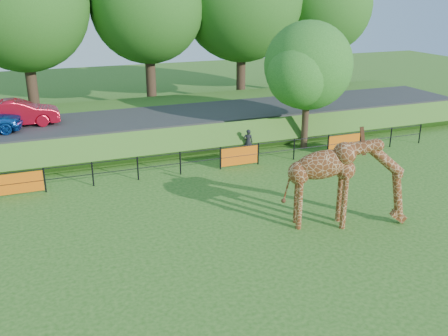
# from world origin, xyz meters

# --- Properties ---
(ground) EXTENTS (90.00, 90.00, 0.00)m
(ground) POSITION_xyz_m (0.00, 0.00, 0.00)
(ground) COLOR #245715
(ground) RESTS_ON ground
(giraffe) EXTENTS (4.64, 2.27, 3.30)m
(giraffe) POSITION_xyz_m (4.12, 0.73, 1.65)
(giraffe) COLOR #5D2C13
(giraffe) RESTS_ON ground
(perimeter_fence) EXTENTS (28.07, 0.10, 1.10)m
(perimeter_fence) POSITION_xyz_m (0.00, 8.00, 0.55)
(perimeter_fence) COLOR black
(perimeter_fence) RESTS_ON ground
(embankment) EXTENTS (40.00, 9.00, 1.30)m
(embankment) POSITION_xyz_m (0.00, 15.50, 0.65)
(embankment) COLOR #245715
(embankment) RESTS_ON ground
(road) EXTENTS (40.00, 5.00, 0.12)m
(road) POSITION_xyz_m (0.00, 14.00, 1.36)
(road) COLOR #2B2B2D
(road) RESTS_ON embankment
(car_red) EXTENTS (4.22, 1.57, 1.38)m
(car_red) POSITION_xyz_m (-6.89, 14.47, 2.11)
(car_red) COLOR #B20C20
(car_red) RESTS_ON road
(visitor) EXTENTS (0.58, 0.49, 1.36)m
(visitor) POSITION_xyz_m (4.16, 9.61, 0.68)
(visitor) COLOR black
(visitor) RESTS_ON ground
(tree_east) EXTENTS (5.40, 4.71, 6.76)m
(tree_east) POSITION_xyz_m (7.60, 9.63, 4.28)
(tree_east) COLOR #2F1F15
(tree_east) RESTS_ON ground
(bg_tree_line) EXTENTS (37.30, 8.80, 11.82)m
(bg_tree_line) POSITION_xyz_m (1.89, 22.00, 7.19)
(bg_tree_line) COLOR #2F1F15
(bg_tree_line) RESTS_ON ground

